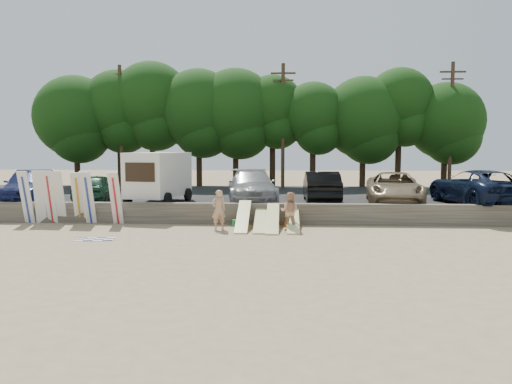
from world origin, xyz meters
TOP-DOWN VIEW (x-y plane):
  - ground at (0.00, 0.00)m, footprint 120.00×120.00m
  - seawall at (0.00, 3.00)m, footprint 44.00×0.50m
  - parking_lot at (0.00, 10.50)m, footprint 44.00×14.50m
  - treeline at (-1.16, 17.49)m, footprint 33.94×6.83m
  - utility_poles at (2.00, 16.00)m, footprint 25.80×0.26m
  - box_trailer at (-4.61, 5.68)m, footprint 3.03×4.54m
  - car_0 at (-11.71, 5.68)m, footprint 4.36×6.35m
  - car_1 at (-8.10, 5.86)m, footprint 2.35×4.67m
  - car_2 at (0.36, 6.04)m, footprint 3.22×6.31m
  - car_3 at (4.11, 6.54)m, footprint 1.81×5.08m
  - car_4 at (7.90, 6.02)m, footprint 3.52×6.26m
  - car_5 at (12.10, 5.72)m, footprint 3.89×6.85m
  - surfboard_upright_0 at (-10.24, 2.48)m, footprint 0.53×0.68m
  - surfboard_upright_1 at (-9.62, 2.57)m, footprint 0.57×0.59m
  - surfboard_upright_2 at (-9.11, 2.57)m, footprint 0.54×0.56m
  - surfboard_upright_3 at (-8.66, 2.57)m, footprint 0.51×0.63m
  - surfboard_upright_4 at (-7.71, 2.53)m, footprint 0.63×0.92m
  - surfboard_upright_5 at (-7.28, 2.56)m, footprint 0.50×0.62m
  - surfboard_upright_6 at (-7.18, 2.43)m, footprint 0.50×0.76m
  - surfboard_upright_7 at (-5.85, 2.41)m, footprint 0.50×0.81m
  - surfboard_low_0 at (0.25, 1.54)m, footprint 0.56×2.82m
  - surfboard_low_1 at (1.05, 1.58)m, footprint 0.56×2.91m
  - surfboard_low_2 at (1.58, 1.37)m, footprint 0.56×2.86m
  - surfboard_low_3 at (2.49, 1.55)m, footprint 0.56×2.91m
  - beachgoer_a at (-0.81, 1.22)m, footprint 0.77×0.65m
  - beachgoer_b at (2.33, 1.20)m, footprint 0.96×0.83m
  - cooler at (-0.09, 2.23)m, footprint 0.47×0.43m
  - gear_bag at (2.28, 2.33)m, footprint 0.34×0.29m
  - beach_towel at (-5.43, -1.39)m, footprint 1.66×1.66m

SIDE VIEW (x-z plane):
  - ground at x=0.00m, z-range 0.00..0.00m
  - beach_towel at x=-5.43m, z-range 0.01..0.01m
  - gear_bag at x=2.28m, z-range 0.00..0.22m
  - cooler at x=-0.09m, z-range 0.00..0.32m
  - parking_lot at x=0.00m, z-range 0.00..0.70m
  - surfboard_low_3 at x=2.49m, z-range 0.00..0.85m
  - surfboard_low_1 at x=1.05m, z-range 0.00..0.85m
  - seawall at x=0.00m, z-range 0.00..1.00m
  - surfboard_low_2 at x=1.58m, z-range 0.00..1.03m
  - surfboard_low_0 at x=0.25m, z-range 0.00..1.15m
  - beachgoer_b at x=2.33m, z-range 0.00..1.70m
  - beachgoer_a at x=-0.81m, z-range 0.00..1.79m
  - surfboard_upright_4 at x=-7.71m, z-range 0.00..2.49m
  - surfboard_upright_7 at x=-5.85m, z-range 0.00..2.51m
  - surfboard_upright_6 at x=-7.18m, z-range 0.00..2.52m
  - surfboard_upright_0 at x=-10.24m, z-range 0.00..2.54m
  - surfboard_upright_3 at x=-8.66m, z-range 0.00..2.55m
  - surfboard_upright_5 at x=-7.28m, z-range 0.00..2.55m
  - surfboard_upright_1 at x=-9.62m, z-range 0.00..2.57m
  - surfboard_upright_2 at x=-9.11m, z-range 0.00..2.57m
  - car_1 at x=-8.10m, z-range 0.70..2.23m
  - car_4 at x=7.90m, z-range 0.70..2.35m
  - car_3 at x=4.11m, z-range 0.70..2.37m
  - car_0 at x=-11.71m, z-range 0.70..2.41m
  - car_2 at x=0.36m, z-range 0.70..2.45m
  - car_5 at x=12.10m, z-range 0.70..2.50m
  - box_trailer at x=-4.61m, z-range 0.86..3.55m
  - utility_poles at x=2.00m, z-range 0.93..9.93m
  - treeline at x=-1.16m, z-range 1.64..11.16m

